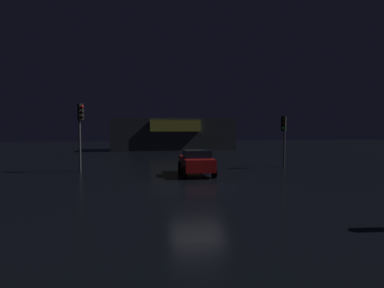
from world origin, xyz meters
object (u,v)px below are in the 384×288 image
Objects in this scene: traffic_signal_cross_left at (284,131)px; traffic_signal_opposite at (80,124)px; car_near at (196,162)px; store_building at (172,134)px.

traffic_signal_opposite is at bearing 177.83° from traffic_signal_cross_left.
traffic_signal_cross_left reaches higher than car_near.
car_near is (-6.94, -2.43, -1.87)m from traffic_signal_cross_left.
traffic_signal_opposite reaches higher than car_near.
traffic_signal_cross_left is (5.48, -21.62, 0.57)m from store_building.
car_near is (7.19, -2.97, -2.37)m from traffic_signal_opposite.
car_near is at bearing -93.47° from store_building.
traffic_signal_opposite reaches higher than store_building.
store_building reaches higher than car_near.
traffic_signal_cross_left is (14.13, -0.54, -0.50)m from traffic_signal_opposite.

